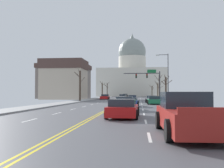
{
  "coord_description": "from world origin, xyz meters",
  "views": [
    {
      "loc": [
        3.11,
        -44.43,
        1.68
      ],
      "look_at": [
        -4.45,
        28.04,
        4.12
      ],
      "focal_mm": 41.4,
      "sensor_mm": 36.0,
      "label": 1
    }
  ],
  "objects": [
    {
      "name": "bare_tree_02",
      "position": [
        8.04,
        54.09,
        2.35
      ],
      "size": [
        1.88,
        2.44,
        4.61
      ],
      "color": "#4C3D2D",
      "rests_on": "ground"
    },
    {
      "name": "bare_tree_06",
      "position": [
        8.32,
        6.42,
        2.63
      ],
      "size": [
        2.14,
        2.06,
        5.24
      ],
      "color": "#423328",
      "rests_on": "ground"
    },
    {
      "name": "capitol_building",
      "position": [
        0.0,
        76.69,
        9.54
      ],
      "size": [
        30.49,
        23.69,
        29.63
      ],
      "color": "beige",
      "rests_on": "ground"
    },
    {
      "name": "ground",
      "position": [
        0.0,
        -0.0,
        0.02
      ],
      "size": [
        20.0,
        180.0,
        0.2
      ],
      "color": "#4F4F54"
    },
    {
      "name": "pickup_truck_near_06",
      "position": [
        5.09,
        -33.65,
        0.76
      ],
      "size": [
        2.41,
        5.68,
        1.72
      ],
      "color": "maroon",
      "rests_on": "ground"
    },
    {
      "name": "bare_tree_01",
      "position": [
        -7.91,
        32.67,
        2.5
      ],
      "size": [
        1.71,
        1.96,
        5.02
      ],
      "color": "brown",
      "rests_on": "ground"
    },
    {
      "name": "street_lamp_right",
      "position": [
        7.93,
        1.28,
        5.03
      ],
      "size": [
        2.18,
        0.24,
        8.34
      ],
      "color": "#333338",
      "rests_on": "ground"
    },
    {
      "name": "bare_tree_05",
      "position": [
        -8.76,
        51.8,
        2.91
      ],
      "size": [
        2.02,
        2.13,
        5.76
      ],
      "color": "#423328",
      "rests_on": "ground"
    },
    {
      "name": "sedan_oncoming_00",
      "position": [
        -5.25,
        18.69,
        0.59
      ],
      "size": [
        2.13,
        4.56,
        1.27
      ],
      "color": "#B71414",
      "rests_on": "ground"
    },
    {
      "name": "bare_tree_04",
      "position": [
        8.59,
        31.84,
        2.45
      ],
      "size": [
        2.57,
        1.99,
        5.02
      ],
      "color": "brown",
      "rests_on": "ground"
    },
    {
      "name": "sedan_near_04",
      "position": [
        1.75,
        -19.71,
        0.6
      ],
      "size": [
        1.97,
        4.47,
        1.29
      ],
      "color": "silver",
      "rests_on": "ground"
    },
    {
      "name": "bare_tree_00",
      "position": [
        7.81,
        15.44,
        3.1
      ],
      "size": [
        2.71,
        2.82,
        5.6
      ],
      "color": "#423328",
      "rests_on": "ground"
    },
    {
      "name": "sedan_near_02",
      "position": [
        5.34,
        -6.25,
        0.56
      ],
      "size": [
        2.08,
        4.7,
        1.18
      ],
      "color": "#1E7247",
      "rests_on": "ground"
    },
    {
      "name": "flank_building_01",
      "position": [
        -15.58,
        18.77,
        5.0
      ],
      "size": [
        10.74,
        8.49,
        9.86
      ],
      "color": "#B2A38E",
      "rests_on": "ground"
    },
    {
      "name": "sedan_near_05",
      "position": [
        2.04,
        -27.02,
        0.59
      ],
      "size": [
        2.19,
        4.53,
        1.25
      ],
      "color": "#B71414",
      "rests_on": "ground"
    },
    {
      "name": "sedan_oncoming_02",
      "position": [
        -1.8,
        40.25,
        0.54
      ],
      "size": [
        2.18,
        4.42,
        1.12
      ],
      "color": "black",
      "rests_on": "ground"
    },
    {
      "name": "sedan_oncoming_01",
      "position": [
        -1.66,
        31.08,
        0.56
      ],
      "size": [
        2.24,
        4.68,
        1.19
      ],
      "color": "#9EA3A8",
      "rests_on": "ground"
    },
    {
      "name": "sedan_oncoming_03",
      "position": [
        -1.96,
        51.5,
        0.57
      ],
      "size": [
        2.11,
        4.52,
        1.22
      ],
      "color": "black",
      "rests_on": "ground"
    },
    {
      "name": "pedestrian_00",
      "position": [
        8.42,
        8.75,
        1.08
      ],
      "size": [
        0.35,
        0.34,
        1.69
      ],
      "color": "black",
      "rests_on": "ground"
    },
    {
      "name": "bicycle_parked",
      "position": [
        7.58,
        0.68,
        0.49
      ],
      "size": [
        0.12,
        1.77,
        0.85
      ],
      "color": "black",
      "rests_on": "ground"
    },
    {
      "name": "sedan_near_01",
      "position": [
        5.28,
        0.22,
        0.56
      ],
      "size": [
        2.07,
        4.31,
        1.17
      ],
      "color": "#9EA3A8",
      "rests_on": "ground"
    },
    {
      "name": "bare_tree_03",
      "position": [
        -8.04,
        3.65,
        3.11
      ],
      "size": [
        1.66,
        2.0,
        6.21
      ],
      "color": "#423328",
      "rests_on": "ground"
    },
    {
      "name": "sedan_near_00",
      "position": [
        1.81,
        7.52,
        0.57
      ],
      "size": [
        1.93,
        4.52,
        1.18
      ],
      "color": "navy",
      "rests_on": "ground"
    },
    {
      "name": "flank_building_00",
      "position": [
        -18.2,
        27.9,
        4.9
      ],
      "size": [
        14.07,
        10.25,
        9.72
      ],
      "color": "slate",
      "rests_on": "ground"
    },
    {
      "name": "signal_gantry",
      "position": [
        5.36,
        12.08,
        4.79
      ],
      "size": [
        7.91,
        0.41,
        6.55
      ],
      "color": "#28282D",
      "rests_on": "ground"
    },
    {
      "name": "sedan_near_03",
      "position": [
        2.03,
        -13.23,
        0.54
      ],
      "size": [
        2.18,
        4.73,
        1.12
      ],
      "color": "navy",
      "rests_on": "ground"
    }
  ]
}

